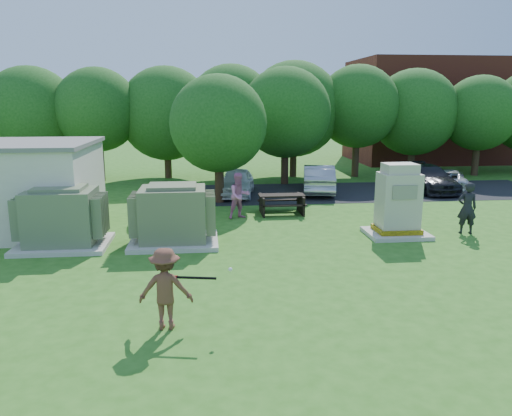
{
  "coord_description": "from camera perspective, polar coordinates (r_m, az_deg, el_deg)",
  "views": [
    {
      "loc": [
        -1.7,
        -12.34,
        4.87
      ],
      "look_at": [
        0.0,
        4.0,
        1.3
      ],
      "focal_mm": 35.0,
      "sensor_mm": 36.0,
      "label": 1
    }
  ],
  "objects": [
    {
      "name": "generator_cabinet",
      "position": [
        18.77,
        15.91,
        0.38
      ],
      "size": [
        2.18,
        1.78,
        2.65
      ],
      "color": "beige",
      "rests_on": "ground"
    },
    {
      "name": "car_silver_b",
      "position": [
        29.5,
        21.03,
        3.06
      ],
      "size": [
        3.33,
        4.51,
        1.14
      ],
      "primitive_type": "imported",
      "rotation": [
        0.0,
        0.0,
        2.75
      ],
      "color": "silver",
      "rests_on": "ground"
    },
    {
      "name": "person_by_generator",
      "position": [
        19.95,
        22.98,
        -0.01
      ],
      "size": [
        0.77,
        0.57,
        1.93
      ],
      "primitive_type": "imported",
      "rotation": [
        0.0,
        0.0,
        2.98
      ],
      "color": "black",
      "rests_on": "ground"
    },
    {
      "name": "transformer_right",
      "position": [
        17.32,
        -9.43,
        -0.92
      ],
      "size": [
        3.0,
        2.4,
        2.07
      ],
      "color": "beige",
      "rests_on": "ground"
    },
    {
      "name": "car_silver_a",
      "position": [
        26.82,
        7.18,
        3.33
      ],
      "size": [
        2.43,
        4.78,
        1.5
      ],
      "primitive_type": "imported",
      "rotation": [
        0.0,
        0.0,
        2.95
      ],
      "color": "#A3A3A8",
      "rests_on": "ground"
    },
    {
      "name": "car_dark",
      "position": [
        28.74,
        19.05,
        3.25
      ],
      "size": [
        2.09,
        4.88,
        1.4
      ],
      "primitive_type": "imported",
      "rotation": [
        0.0,
        0.0,
        0.03
      ],
      "color": "black",
      "rests_on": "ground"
    },
    {
      "name": "transformer_left",
      "position": [
        17.94,
        -21.31,
        -1.15
      ],
      "size": [
        3.0,
        2.4,
        2.07
      ],
      "color": "beige",
      "rests_on": "ground"
    },
    {
      "name": "tree_row",
      "position": [
        31.04,
        0.45,
        10.94
      ],
      "size": [
        41.3,
        13.3,
        7.3
      ],
      "color": "#47301E",
      "rests_on": "ground"
    },
    {
      "name": "batting_equipment",
      "position": [
        10.77,
        -6.72,
        -7.75
      ],
      "size": [
        1.39,
        0.36,
        0.17
      ],
      "color": "black",
      "rests_on": "ground"
    },
    {
      "name": "person_at_picnic",
      "position": [
        20.78,
        -1.91,
        1.41
      ],
      "size": [
        1.12,
        1.0,
        1.92
      ],
      "primitive_type": "imported",
      "rotation": [
        0.0,
        0.0,
        0.34
      ],
      "color": "pink",
      "rests_on": "ground"
    },
    {
      "name": "car_white",
      "position": [
        25.85,
        -2.23,
        2.96
      ],
      "size": [
        2.28,
        4.3,
        1.39
      ],
      "primitive_type": "imported",
      "rotation": [
        0.0,
        0.0,
        -0.16
      ],
      "color": "white",
      "rests_on": "ground"
    },
    {
      "name": "parking_strip",
      "position": [
        27.69,
        12.48,
        1.85
      ],
      "size": [
        20.0,
        6.0,
        0.01
      ],
      "primitive_type": "cube",
      "color": "#232326",
      "rests_on": "ground"
    },
    {
      "name": "picnic_table",
      "position": [
        21.73,
        2.94,
        0.72
      ],
      "size": [
        1.98,
        1.48,
        0.85
      ],
      "color": "black",
      "rests_on": "ground"
    },
    {
      "name": "ground",
      "position": [
        13.37,
        1.8,
        -9.1
      ],
      "size": [
        120.0,
        120.0,
        0.0
      ],
      "primitive_type": "plane",
      "color": "#2D6619",
      "rests_on": "ground"
    },
    {
      "name": "brick_building",
      "position": [
        44.0,
        21.02,
        10.33
      ],
      "size": [
        15.0,
        8.0,
        8.0
      ],
      "primitive_type": "cube",
      "color": "maroon",
      "rests_on": "ground"
    },
    {
      "name": "batter",
      "position": [
        11.01,
        -10.31,
        -9.06
      ],
      "size": [
        1.21,
        0.75,
        1.81
      ],
      "primitive_type": "imported",
      "rotation": [
        0.0,
        0.0,
        3.07
      ],
      "color": "brown",
      "rests_on": "ground"
    }
  ]
}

